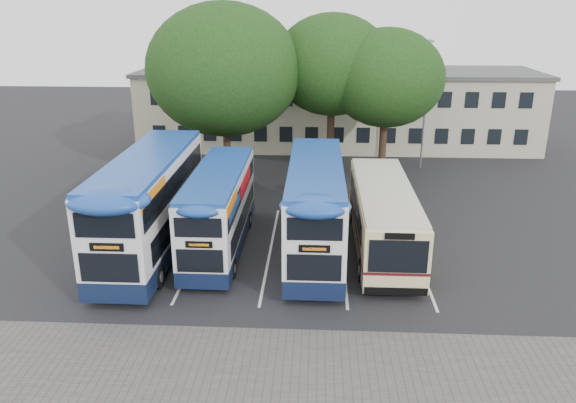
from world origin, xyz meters
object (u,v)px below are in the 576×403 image
(bus_single, at_px, (383,213))
(bus_dd_left, at_px, (150,200))
(tree_mid, at_px, (332,65))
(tree_left, at_px, (224,70))
(bus_dd_right, at_px, (315,204))
(lamp_post, at_px, (426,98))
(bus_dd_mid, at_px, (219,206))
(tree_right, at_px, (386,78))

(bus_single, bearing_deg, bus_dd_left, -174.86)
(tree_mid, bearing_deg, tree_left, -165.12)
(bus_dd_left, bearing_deg, bus_dd_right, 2.09)
(lamp_post, xyz_separation_m, bus_dd_right, (-7.59, -15.03, -2.66))
(lamp_post, bearing_deg, bus_dd_right, -116.81)
(bus_dd_mid, bearing_deg, lamp_post, 50.57)
(bus_dd_mid, bearing_deg, bus_dd_right, -2.51)
(tree_left, bearing_deg, bus_dd_mid, -83.04)
(lamp_post, height_order, tree_left, tree_left)
(lamp_post, distance_m, bus_single, 15.31)
(bus_dd_mid, distance_m, bus_dd_right, 4.61)
(bus_dd_left, relative_size, bus_dd_mid, 1.20)
(lamp_post, relative_size, tree_left, 0.78)
(tree_mid, relative_size, bus_dd_left, 0.95)
(tree_mid, height_order, bus_dd_right, tree_mid)
(tree_mid, distance_m, bus_dd_left, 16.84)
(lamp_post, height_order, bus_dd_mid, lamp_post)
(tree_left, xyz_separation_m, tree_mid, (6.91, 1.84, 0.15))
(tree_left, xyz_separation_m, bus_dd_right, (5.97, -11.44, -4.92))
(tree_mid, height_order, bus_single, tree_mid)
(bus_dd_left, distance_m, bus_dd_mid, 3.24)
(tree_mid, distance_m, bus_dd_mid, 15.16)
(tree_left, relative_size, tree_right, 1.16)
(tree_mid, distance_m, tree_right, 3.74)
(lamp_post, distance_m, bus_dd_mid, 19.42)
(tree_left, bearing_deg, bus_single, -49.22)
(lamp_post, relative_size, bus_dd_left, 0.79)
(lamp_post, xyz_separation_m, tree_right, (-3.18, -2.95, 1.73))
(lamp_post, xyz_separation_m, bus_single, (-4.31, -14.32, -3.29))
(tree_right, bearing_deg, bus_single, -95.70)
(lamp_post, distance_m, tree_left, 14.21)
(lamp_post, height_order, tree_right, tree_right)
(bus_dd_right, distance_m, bus_single, 3.42)
(tree_right, bearing_deg, tree_left, -176.46)
(tree_right, distance_m, bus_single, 12.48)
(tree_left, distance_m, bus_dd_mid, 12.44)
(lamp_post, xyz_separation_m, bus_dd_left, (-15.37, -15.31, -2.47))
(bus_dd_right, bearing_deg, tree_right, 69.91)
(bus_dd_right, bearing_deg, tree_left, 117.56)
(tree_left, distance_m, bus_dd_left, 12.77)
(bus_dd_mid, bearing_deg, tree_mid, 67.03)
(tree_mid, xyz_separation_m, bus_dd_left, (-8.72, -13.56, -4.88))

